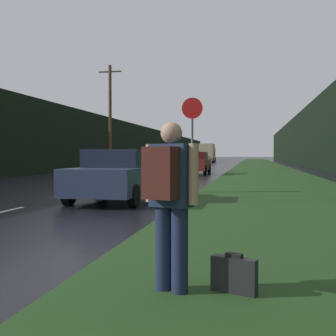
% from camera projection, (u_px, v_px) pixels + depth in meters
% --- Properties ---
extents(grass_verge, '(6.00, 240.00, 0.02)m').
position_uv_depth(grass_verge, '(262.00, 169.00, 41.35)').
color(grass_verge, '#26471E').
rests_on(grass_verge, ground_plane).
extents(lane_stripe_c, '(0.12, 3.00, 0.01)m').
position_uv_depth(lane_stripe_c, '(98.00, 190.00, 16.42)').
color(lane_stripe_c, silver).
rests_on(lane_stripe_c, ground_plane).
extents(lane_stripe_d, '(0.12, 3.00, 0.01)m').
position_uv_depth(lane_stripe_d, '(143.00, 180.00, 23.28)').
color(lane_stripe_d, silver).
rests_on(lane_stripe_d, ground_plane).
extents(lane_stripe_e, '(0.12, 3.00, 0.01)m').
position_uv_depth(lane_stripe_e, '(168.00, 174.00, 30.14)').
color(lane_stripe_e, silver).
rests_on(lane_stripe_e, ground_plane).
extents(lane_stripe_f, '(0.12, 3.00, 0.01)m').
position_uv_depth(lane_stripe_f, '(184.00, 170.00, 37.00)').
color(lane_stripe_f, silver).
rests_on(lane_stripe_f, ground_plane).
extents(treeline_far_side, '(2.00, 140.00, 5.37)m').
position_uv_depth(treeline_far_side, '(127.00, 145.00, 54.36)').
color(treeline_far_side, black).
rests_on(treeline_far_side, ground_plane).
extents(treeline_near_side, '(2.00, 140.00, 6.93)m').
position_uv_depth(treeline_near_side, '(312.00, 137.00, 49.87)').
color(treeline_near_side, black).
rests_on(treeline_near_side, ground_plane).
extents(utility_pole_far, '(1.80, 0.24, 8.35)m').
position_uv_depth(utility_pole_far, '(110.00, 117.00, 32.87)').
color(utility_pole_far, '#4C3823').
rests_on(utility_pole_far, ground_plane).
extents(stop_sign, '(0.61, 0.07, 3.04)m').
position_uv_depth(stop_sign, '(192.00, 140.00, 12.29)').
color(stop_sign, slate).
rests_on(stop_sign, ground_plane).
extents(hitchhiker_with_backpack, '(0.56, 0.50, 1.69)m').
position_uv_depth(hitchhiker_with_backpack, '(169.00, 196.00, 4.11)').
color(hitchhiker_with_backpack, '#1E2847').
rests_on(hitchhiker_with_backpack, ground_plane).
extents(suitcase, '(0.47, 0.25, 0.41)m').
position_uv_depth(suitcase, '(234.00, 276.00, 4.11)').
color(suitcase, '#232326').
rests_on(suitcase, ground_plane).
extents(car_passing_near, '(2.02, 4.02, 1.53)m').
position_uv_depth(car_passing_near, '(116.00, 176.00, 12.37)').
color(car_passing_near, '#2D3856').
rests_on(car_passing_near, ground_plane).
extents(car_passing_far, '(1.91, 4.44, 1.58)m').
position_uv_depth(car_passing_far, '(195.00, 163.00, 29.75)').
color(car_passing_far, maroon).
rests_on(car_passing_far, ground_plane).
extents(delivery_truck, '(2.60, 6.75, 3.34)m').
position_uv_depth(delivery_truck, '(207.00, 153.00, 75.61)').
color(delivery_truck, '#6E684F').
rests_on(delivery_truck, ground_plane).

